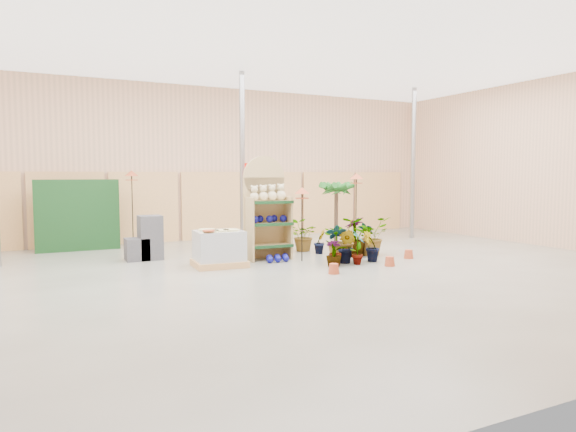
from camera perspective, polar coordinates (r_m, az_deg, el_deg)
name	(u,v)px	position (r m, az deg, el deg)	size (l,w,h in m)	color
room	(288,161)	(10.75, -0.03, 6.18)	(15.20, 12.10, 4.70)	slate
display_shelf	(266,212)	(11.74, -2.48, 0.47)	(1.03, 0.70, 2.35)	tan
teddy_bears	(269,194)	(11.63, -2.13, 2.47)	(0.87, 0.23, 0.37)	beige
gazing_balls_shelf	(268,219)	(11.62, -2.19, -0.32)	(0.86, 0.30, 0.16)	navy
gazing_balls_floor	(278,258)	(11.39, -1.16, -4.71)	(0.63, 0.39, 0.15)	navy
pallet_stack	(219,249)	(10.85, -7.66, -3.61)	(1.11, 0.94, 0.79)	tan
charcoal_planters	(146,241)	(12.02, -15.51, -2.74)	(0.80, 0.50, 1.00)	#35363A
trellis_stock	(78,215)	(13.99, -22.35, 0.09)	(2.00, 0.30, 1.80)	#123B17
offer_sign	(254,189)	(12.67, -3.79, 3.02)	(0.50, 0.08, 2.20)	gray
bird_table_front	(302,193)	(11.32, 1.57, 2.58)	(0.34, 0.34, 1.64)	black
bird_table_right	(356,179)	(12.66, 7.61, 4.10)	(0.34, 0.34, 1.95)	black
bird_table_back	(132,176)	(13.41, -16.98, 4.26)	(0.34, 0.34, 2.03)	black
palm	(336,188)	(13.24, 5.39, 3.09)	(0.70, 0.70, 1.83)	#463224
potted_plant_0	(336,244)	(10.99, 5.35, -3.16)	(0.46, 0.31, 0.87)	#185618
potted_plant_1	(347,246)	(11.19, 6.53, -3.35)	(0.41, 0.33, 0.75)	#185618
potted_plant_2	(342,239)	(11.43, 6.06, -2.56)	(0.90, 0.78, 0.99)	#185618
potted_plant_3	(355,237)	(12.17, 7.44, -2.28)	(0.52, 0.52, 0.93)	#185618
potted_plant_4	(365,237)	(13.03, 8.56, -2.29)	(0.39, 0.26, 0.73)	#185618
potted_plant_5	(320,242)	(12.51, 3.54, -2.86)	(0.32, 0.26, 0.59)	#185618
potted_plant_6	(302,235)	(12.87, 1.54, -2.18)	(0.72, 0.62, 0.79)	#185618
potted_plant_7	(334,253)	(10.76, 5.11, -4.15)	(0.32, 0.32, 0.57)	#185618
potted_plant_8	(358,247)	(11.05, 7.73, -3.42)	(0.40, 0.27, 0.77)	#185618
potted_plant_9	(371,246)	(11.48, 9.20, -3.36)	(0.37, 0.30, 0.68)	#185618
potted_plant_10	(371,236)	(12.40, 9.24, -2.21)	(0.83, 0.72, 0.92)	#185618
potted_plant_11	(283,239)	(12.61, -0.54, -2.56)	(0.39, 0.39, 0.69)	#185618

